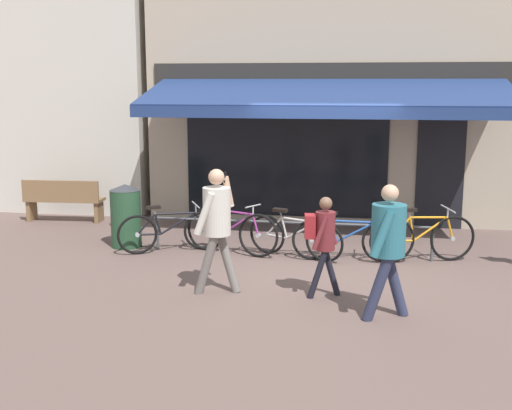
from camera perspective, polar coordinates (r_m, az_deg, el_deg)
The scene contains 14 objects.
ground_plane at distance 10.00m, azimuth 5.48°, elevation -5.50°, with size 160.00×160.00×0.00m, color brown.
shop_front at distance 14.19m, azimuth 6.74°, elevation 10.78°, with size 7.32×5.00×5.64m.
neighbour_building at distance 16.52m, azimuth -17.85°, elevation 9.47°, with size 5.90×4.00×5.12m.
bike_rack_rail at distance 10.52m, azimuth 3.06°, elevation -1.89°, with size 4.64×0.04×0.57m.
bicycle_black at distance 10.83m, azimuth -7.63°, elevation -2.28°, with size 1.61×0.87×0.81m.
bicycle_purple at distance 10.64m, azimuth -2.21°, elevation -2.31°, with size 1.66×0.63×0.87m.
bicycle_silver at distance 10.39m, azimuth 3.46°, elevation -2.81°, with size 1.61×0.76×0.80m.
bicycle_blue at distance 10.33m, azimuth 8.05°, elevation -3.01°, with size 1.76×0.52×0.81m.
bicycle_orange at distance 10.45m, azimuth 14.56°, elevation -2.84°, with size 1.68×0.64×0.88m.
pedestrian_adult at distance 8.52m, azimuth -3.50°, elevation -1.13°, with size 0.62×0.57×1.71m.
pedestrian_child at distance 8.44m, azimuth 5.96°, elevation -2.62°, with size 0.50×0.46×1.36m.
pedestrian_second_adult at distance 7.76m, azimuth 11.67°, elevation -2.93°, with size 0.57×0.68×1.65m.
litter_bin at distance 11.27m, azimuth -11.49°, elevation -0.92°, with size 0.53×0.53×1.10m.
park_bench at distance 13.64m, azimuth -16.76°, elevation 0.49°, with size 1.62×0.52×0.87m.
Camera 1 is at (0.65, -9.58, 2.80)m, focal length 45.00 mm.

